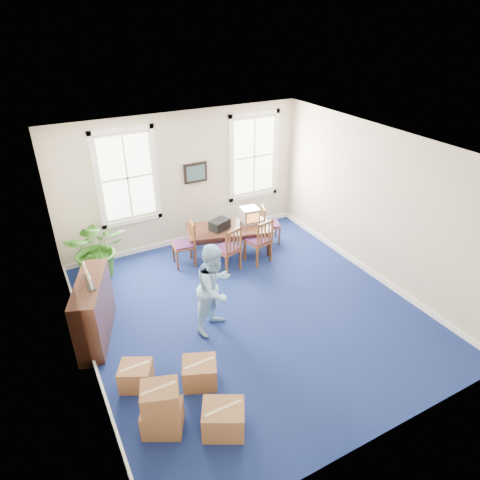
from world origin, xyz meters
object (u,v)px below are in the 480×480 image
credenza (93,309)px  cardboard_boxes (173,396)px  man (215,288)px  potted_plant (97,248)px  chair_near_left (227,249)px  conference_table (229,240)px  crt_tv (250,215)px

credenza → cardboard_boxes: credenza is taller
man → potted_plant: man is taller
chair_near_left → cardboard_boxes: bearing=35.2°
chair_near_left → potted_plant: size_ratio=0.78×
conference_table → chair_near_left: size_ratio=1.79×
crt_tv → chair_near_left: size_ratio=0.39×
credenza → cardboard_boxes: 2.37m
crt_tv → credenza: bearing=-151.3°
crt_tv → potted_plant: size_ratio=0.31×
conference_table → credenza: 3.75m
conference_table → chair_near_left: (-0.40, -0.66, 0.21)m
conference_table → credenza: bearing=-140.1°
credenza → potted_plant: 2.01m
man → crt_tv: bearing=19.2°
crt_tv → conference_table: bearing=-168.5°
conference_table → cardboard_boxes: size_ratio=1.33×
conference_table → man: (-1.44, -2.30, 0.52)m
crt_tv → cardboard_boxes: bearing=-124.1°
crt_tv → cardboard_boxes: 5.16m
conference_table → chair_near_left: chair_near_left is taller
crt_tv → man: size_ratio=0.25×
conference_table → credenza: credenza is taller
crt_tv → chair_near_left: bearing=-136.8°
potted_plant → conference_table: bearing=-7.9°
chair_near_left → potted_plant: 2.75m
chair_near_left → man: bearing=40.1°
cardboard_boxes → crt_tv: bearing=48.8°
man → cardboard_boxes: (-1.38, -1.52, -0.44)m
crt_tv → man: (-2.01, -2.34, 0.01)m
potted_plant → crt_tv: bearing=-5.9°
conference_table → credenza: size_ratio=1.29×
crt_tv → potted_plant: (-3.50, 0.36, -0.14)m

